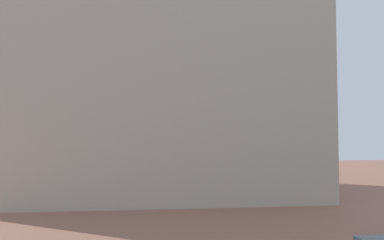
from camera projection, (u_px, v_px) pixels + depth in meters
The scene contains 1 object.
landmark_building at pixel (154, 68), 32.02m from camera, with size 26.11×15.11×37.74m.
Camera 1 is at (-1.21, -1.97, 4.86)m, focal length 34.04 mm.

